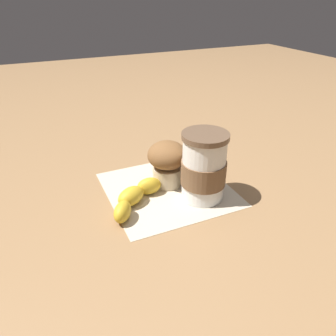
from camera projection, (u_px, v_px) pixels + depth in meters
name	position (u px, v px, depth m)	size (l,w,h in m)	color
ground_plane	(168.00, 189.00, 0.68)	(3.00, 3.00, 0.00)	#936D47
paper_napkin	(168.00, 189.00, 0.68)	(0.24, 0.24, 0.00)	beige
coffee_cup	(204.00, 168.00, 0.62)	(0.09, 0.09, 0.14)	white
muffin	(167.00, 161.00, 0.67)	(0.08, 0.08, 0.10)	beige
banana	(134.00, 197.00, 0.62)	(0.13, 0.11, 0.04)	gold
sugar_packet	(164.00, 156.00, 0.80)	(0.05, 0.03, 0.01)	white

